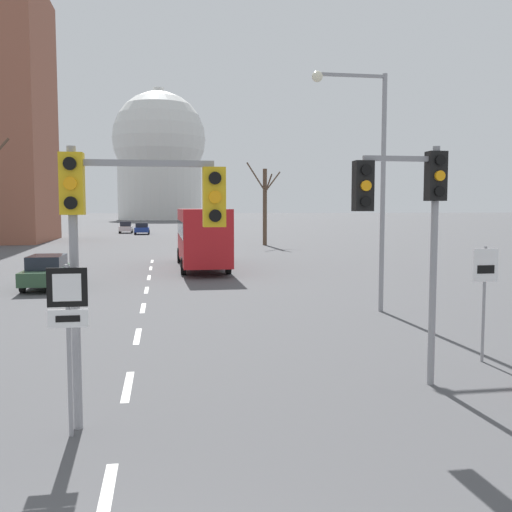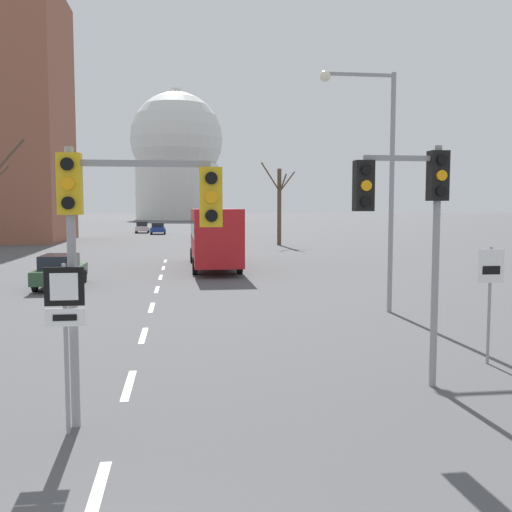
{
  "view_description": "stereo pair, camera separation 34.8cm",
  "coord_description": "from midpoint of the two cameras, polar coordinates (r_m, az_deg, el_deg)",
  "views": [
    {
      "loc": [
        0.73,
        -3.55,
        3.54
      ],
      "look_at": [
        2.51,
        7.32,
        2.61
      ],
      "focal_mm": 40.0,
      "sensor_mm": 36.0,
      "label": 1
    },
    {
      "loc": [
        1.07,
        -3.6,
        3.54
      ],
      "look_at": [
        2.51,
        7.32,
        2.61
      ],
      "focal_mm": 40.0,
      "sensor_mm": 36.0,
      "label": 2
    }
  ],
  "objects": [
    {
      "name": "lane_stripe_0",
      "position": [
        7.77,
        -16.17,
        -22.43
      ],
      "size": [
        0.16,
        2.0,
        0.01
      ],
      "primitive_type": "cube",
      "color": "silver",
      "rests_on": "ground_plane"
    },
    {
      "name": "lane_stripe_1",
      "position": [
        11.93,
        -13.54,
        -12.54
      ],
      "size": [
        0.16,
        2.0,
        0.01
      ],
      "primitive_type": "cube",
      "color": "silver",
      "rests_on": "ground_plane"
    },
    {
      "name": "lane_stripe_2",
      "position": [
        16.27,
        -12.37,
        -7.83
      ],
      "size": [
        0.16,
        2.0,
        0.01
      ],
      "primitive_type": "cube",
      "color": "silver",
      "rests_on": "ground_plane"
    },
    {
      "name": "lane_stripe_3",
      "position": [
        20.68,
        -11.71,
        -5.11
      ],
      "size": [
        0.16,
        2.0,
        0.01
      ],
      "primitive_type": "cube",
      "color": "silver",
      "rests_on": "ground_plane"
    },
    {
      "name": "lane_stripe_4",
      "position": [
        25.12,
        -11.28,
        -3.36
      ],
      "size": [
        0.16,
        2.0,
        0.01
      ],
      "primitive_type": "cube",
      "color": "silver",
      "rests_on": "ground_plane"
    },
    {
      "name": "lane_stripe_5",
      "position": [
        29.58,
        -10.99,
        -2.13
      ],
      "size": [
        0.16,
        2.0,
        0.01
      ],
      "primitive_type": "cube",
      "color": "silver",
      "rests_on": "ground_plane"
    },
    {
      "name": "lane_stripe_6",
      "position": [
        34.05,
        -10.77,
        -1.22
      ],
      "size": [
        0.16,
        2.0,
        0.01
      ],
      "primitive_type": "cube",
      "color": "silver",
      "rests_on": "ground_plane"
    },
    {
      "name": "lane_stripe_7",
      "position": [
        38.53,
        -10.6,
        -0.52
      ],
      "size": [
        0.16,
        2.0,
        0.01
      ],
      "primitive_type": "cube",
      "color": "silver",
      "rests_on": "ground_plane"
    },
    {
      "name": "traffic_signal_centre_tall",
      "position": [
        9.29,
        -13.99,
        3.89
      ],
      "size": [
        2.57,
        0.34,
        4.49
      ],
      "color": "gray",
      "rests_on": "ground_plane"
    },
    {
      "name": "traffic_signal_near_right",
      "position": [
        11.46,
        14.3,
        4.89
      ],
      "size": [
        1.84,
        0.34,
        4.74
      ],
      "color": "gray",
      "rests_on": "ground_plane"
    },
    {
      "name": "route_sign_post",
      "position": [
        9.26,
        -19.31,
        -6.02
      ],
      "size": [
        0.6,
        0.08,
        2.68
      ],
      "color": "gray",
      "rests_on": "ground_plane"
    },
    {
      "name": "speed_limit_sign",
      "position": [
        13.95,
        21.24,
        -2.62
      ],
      "size": [
        0.6,
        0.08,
        2.67
      ],
      "color": "gray",
      "rests_on": "ground_plane"
    },
    {
      "name": "street_lamp_right",
      "position": [
        19.64,
        10.77,
        8.92
      ],
      "size": [
        2.58,
        0.36,
        7.99
      ],
      "color": "gray",
      "rests_on": "ground_plane"
    },
    {
      "name": "sedan_near_left",
      "position": [
        82.98,
        -13.0,
        2.82
      ],
      "size": [
        1.84,
        3.9,
        1.67
      ],
      "color": "silver",
      "rests_on": "ground_plane"
    },
    {
      "name": "sedan_near_right",
      "position": [
        26.95,
        -20.44,
        -1.43
      ],
      "size": [
        1.74,
        4.59,
        1.46
      ],
      "color": "#2D4C33",
      "rests_on": "ground_plane"
    },
    {
      "name": "sedan_mid_centre",
      "position": [
        78.47,
        -11.46,
        2.71
      ],
      "size": [
        1.98,
        3.87,
        1.55
      ],
      "color": "navy",
      "rests_on": "ground_plane"
    },
    {
      "name": "city_bus",
      "position": [
        33.62,
        -5.76,
        2.26
      ],
      "size": [
        2.66,
        10.8,
        3.48
      ],
      "color": "red",
      "rests_on": "ground_plane"
    },
    {
      "name": "bare_tree_right_near",
      "position": [
        54.31,
        0.71,
        5.23
      ],
      "size": [
        3.38,
        2.77,
        7.87
      ],
      "color": "brown",
      "rests_on": "ground_plane"
    },
    {
      "name": "capitol_dome",
      "position": [
        178.13,
        -9.7,
        9.82
      ],
      "size": [
        28.03,
        28.03,
        39.59
      ],
      "color": "silver",
      "rests_on": "ground_plane"
    }
  ]
}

